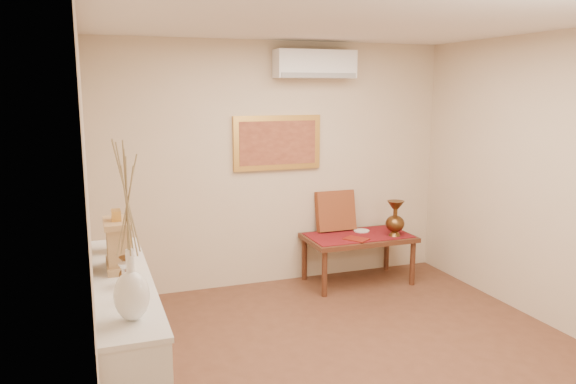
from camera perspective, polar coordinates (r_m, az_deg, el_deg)
name	(u,v)px	position (r m, az deg, el deg)	size (l,w,h in m)	color
floor	(369,370)	(4.69, 8.19, -17.48)	(4.50, 4.50, 0.00)	brown
ceiling	(379,15)	(4.18, 9.19, 17.36)	(4.50, 4.50, 0.00)	silver
wall_back	(277,165)	(6.27, -1.17, 2.78)	(4.00, 0.02, 2.70)	beige
wall_left	(90,225)	(3.73, -19.50, -3.14)	(0.02, 4.50, 2.70)	beige
white_vase	(128,230)	(3.01, -15.92, -3.77)	(0.19, 0.19, 0.98)	silver
candlestick	(124,282)	(3.39, -16.30, -8.80)	(0.11, 0.11, 0.23)	silver
brass_urn_small	(127,267)	(3.65, -16.03, -7.33)	(0.11, 0.11, 0.24)	brown
table_cloth	(358,235)	(6.42, 7.16, -4.38)	(1.14, 0.59, 0.01)	maroon
brass_urn_tall	(395,215)	(6.40, 10.84, -2.27)	(0.21, 0.21, 0.48)	brown
plate	(362,231)	(6.58, 7.48, -3.93)	(0.18, 0.18, 0.01)	silver
menu	(356,239)	(6.22, 6.96, -4.76)	(0.18, 0.25, 0.01)	maroon
cushion	(335,211)	(6.54, 4.84, -1.91)	(0.47, 0.10, 0.47)	maroon
display_ledge	(126,348)	(4.02, -16.15, -14.98)	(0.37, 2.02, 0.98)	silver
mantel_clock	(118,244)	(3.98, -16.88, -5.07)	(0.17, 0.36, 0.41)	tan
wooden_chest	(119,235)	(4.42, -16.82, -4.21)	(0.16, 0.21, 0.24)	tan
low_table	(358,241)	(6.44, 7.15, -4.97)	(1.20, 0.70, 0.55)	#502818
painting	(277,143)	(6.22, -1.09, 5.03)	(1.00, 0.06, 0.60)	gold
ac_unit	(315,64)	(6.24, 2.77, 12.84)	(0.90, 0.25, 0.30)	white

